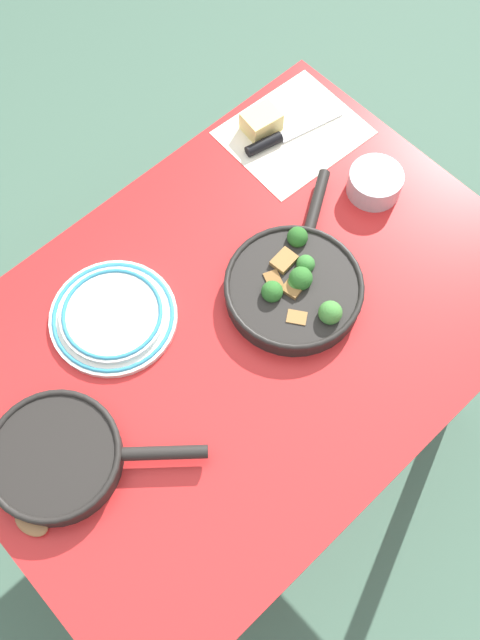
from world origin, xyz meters
TOP-DOWN VIEW (x-y plane):
  - ground_plane at (0.00, 0.00)m, footprint 14.00×14.00m
  - dining_table_red at (0.00, 0.00)m, footprint 1.15×0.81m
  - skillet_broccoli at (-0.13, 0.02)m, footprint 0.38×0.30m
  - skillet_eggs at (0.41, -0.02)m, footprint 0.33×0.30m
  - parchment_sheet at (-0.41, -0.26)m, footprint 0.30×0.25m
  - grater_knife at (-0.37, -0.27)m, footprint 0.24×0.08m
  - cheese_block at (-0.36, -0.32)m, footprint 0.08×0.07m
  - dinner_plate_stack at (0.17, -0.18)m, footprint 0.25×0.25m
  - prep_bowl_steel at (-0.42, -0.04)m, footprint 0.11×0.11m

SIDE VIEW (x-z plane):
  - ground_plane at x=0.00m, z-range 0.00..0.00m
  - dining_table_red at x=0.00m, z-range 0.28..1.02m
  - parchment_sheet at x=-0.41m, z-range 0.74..0.74m
  - grater_knife at x=-0.37m, z-range 0.74..0.76m
  - dinner_plate_stack at x=0.17m, z-range 0.74..0.77m
  - cheese_block at x=-0.36m, z-range 0.74..0.79m
  - skillet_eggs at x=0.41m, z-range 0.74..0.79m
  - skillet_broccoli at x=-0.13m, z-range 0.73..0.81m
  - prep_bowl_steel at x=-0.42m, z-range 0.74..0.80m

